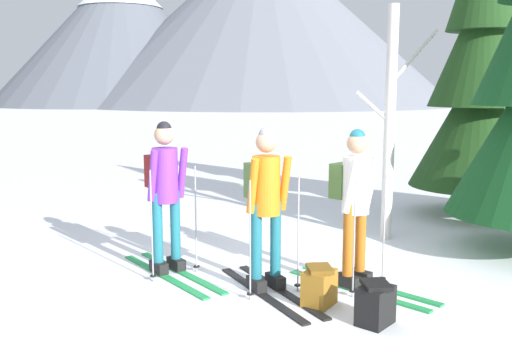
# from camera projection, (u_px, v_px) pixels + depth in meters

# --- Properties ---
(ground_plane) EXTENTS (400.00, 400.00, 0.00)m
(ground_plane) POSITION_uv_depth(u_px,v_px,m) (248.00, 281.00, 6.10)
(ground_plane) COLOR white
(skier_in_purple) EXTENTS (1.19, 1.69, 1.69)m
(skier_in_purple) POSITION_uv_depth(u_px,v_px,m) (165.00, 189.00, 6.26)
(skier_in_purple) COLOR green
(skier_in_purple) RESTS_ON ground
(skier_in_orange) EXTENTS (0.91, 1.72, 1.66)m
(skier_in_orange) POSITION_uv_depth(u_px,v_px,m) (266.00, 201.00, 5.71)
(skier_in_orange) COLOR black
(skier_in_orange) RESTS_ON ground
(skier_in_white) EXTENTS (1.31, 1.49, 1.64)m
(skier_in_white) POSITION_uv_depth(u_px,v_px,m) (355.00, 200.00, 5.83)
(skier_in_white) COLOR green
(skier_in_white) RESTS_ON ground
(pine_tree_near) EXTENTS (2.05, 2.05, 4.95)m
(pine_tree_near) POSITION_uv_depth(u_px,v_px,m) (480.00, 74.00, 8.95)
(pine_tree_near) COLOR #51381E
(pine_tree_near) RESTS_ON ground
(birch_tree_tall) EXTENTS (1.17, 0.32, 3.12)m
(birch_tree_tall) POSITION_uv_depth(u_px,v_px,m) (390.00, 122.00, 7.60)
(birch_tree_tall) COLOR silver
(birch_tree_tall) RESTS_ON ground
(backpack_on_snow_front) EXTENTS (0.39, 0.40, 0.38)m
(backpack_on_snow_front) POSITION_uv_depth(u_px,v_px,m) (319.00, 286.00, 5.40)
(backpack_on_snow_front) COLOR #99661E
(backpack_on_snow_front) RESTS_ON ground
(backpack_on_snow_beside) EXTENTS (0.40, 0.39, 0.38)m
(backpack_on_snow_beside) POSITION_uv_depth(u_px,v_px,m) (375.00, 304.00, 4.96)
(backpack_on_snow_beside) COLOR black
(backpack_on_snow_beside) RESTS_ON ground
(mountain_ridge_distant) EXTENTS (56.34, 46.55, 20.67)m
(mountain_ridge_distant) POSITION_uv_depth(u_px,v_px,m) (224.00, 23.00, 70.19)
(mountain_ridge_distant) COLOR slate
(mountain_ridge_distant) RESTS_ON ground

